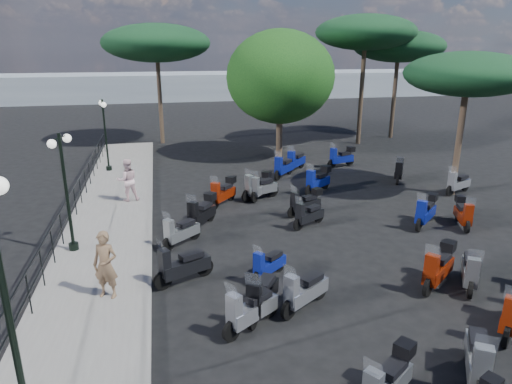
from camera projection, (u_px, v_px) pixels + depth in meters
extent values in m
plane|color=black|center=(314.00, 254.00, 14.41)|extent=(120.00, 120.00, 0.00)
cube|color=slate|center=(108.00, 232.00, 15.89)|extent=(3.00, 30.00, 0.15)
cylinder|color=black|center=(12.00, 327.00, 9.52)|extent=(0.04, 0.04, 1.10)
cylinder|color=black|center=(29.00, 293.00, 10.79)|extent=(0.04, 0.04, 1.10)
cylinder|color=black|center=(42.00, 267.00, 12.07)|extent=(0.04, 0.04, 1.10)
cylinder|color=black|center=(53.00, 246.00, 13.34)|extent=(0.04, 0.04, 1.10)
cylinder|color=black|center=(61.00, 228.00, 14.61)|extent=(0.04, 0.04, 1.10)
cylinder|color=black|center=(69.00, 214.00, 15.88)|extent=(0.04, 0.04, 1.10)
cylinder|color=black|center=(75.00, 201.00, 17.16)|extent=(0.04, 0.04, 1.10)
cylinder|color=black|center=(80.00, 190.00, 18.43)|extent=(0.04, 0.04, 1.10)
cylinder|color=black|center=(85.00, 181.00, 19.70)|extent=(0.04, 0.04, 1.10)
cylinder|color=black|center=(89.00, 172.00, 20.98)|extent=(0.04, 0.04, 1.10)
cylinder|color=black|center=(93.00, 165.00, 22.25)|extent=(0.04, 0.04, 1.10)
cylinder|color=black|center=(96.00, 159.00, 23.52)|extent=(0.04, 0.04, 1.10)
cylinder|color=black|center=(99.00, 153.00, 24.79)|extent=(0.04, 0.04, 1.10)
cylinder|color=black|center=(102.00, 147.00, 26.07)|extent=(0.04, 0.04, 1.10)
cylinder|color=black|center=(104.00, 143.00, 27.34)|extent=(0.04, 0.04, 1.10)
cube|color=black|center=(63.00, 206.00, 15.08)|extent=(0.04, 26.00, 0.04)
cube|color=black|center=(65.00, 221.00, 15.25)|extent=(0.04, 26.00, 0.04)
cylinder|color=black|center=(7.00, 306.00, 7.32)|extent=(0.12, 0.12, 4.31)
cylinder|color=black|center=(74.00, 246.00, 14.35)|extent=(0.30, 0.30, 0.22)
cylinder|color=black|center=(67.00, 194.00, 13.81)|extent=(0.10, 0.10, 3.71)
cylinder|color=black|center=(59.00, 138.00, 13.28)|extent=(0.31, 0.80, 0.04)
sphere|color=white|center=(67.00, 138.00, 13.71)|extent=(0.26, 0.26, 0.26)
sphere|color=white|center=(52.00, 144.00, 12.92)|extent=(0.26, 0.26, 0.26)
cylinder|color=black|center=(109.00, 168.00, 23.43)|extent=(0.29, 0.29, 0.22)
cylinder|color=black|center=(106.00, 136.00, 22.91)|extent=(0.10, 0.10, 3.60)
cylinder|color=black|center=(102.00, 102.00, 22.40)|extent=(0.23, 0.80, 0.04)
sphere|color=white|center=(101.00, 103.00, 22.77)|extent=(0.25, 0.25, 0.25)
sphere|color=white|center=(104.00, 105.00, 22.08)|extent=(0.25, 0.25, 0.25)
imported|color=brown|center=(106.00, 265.00, 11.45)|extent=(0.76, 0.64, 1.78)
imported|color=silver|center=(127.00, 180.00, 18.66)|extent=(0.97, 0.82, 1.75)
cylinder|color=black|center=(253.00, 319.00, 10.56)|extent=(0.37, 0.50, 0.52)
cylinder|color=black|center=(270.00, 292.00, 11.72)|extent=(0.37, 0.50, 0.52)
cube|color=black|center=(263.00, 296.00, 11.12)|extent=(1.06, 1.39, 0.37)
cube|color=black|center=(265.00, 282.00, 11.20)|extent=(0.62, 0.72, 0.15)
cube|color=black|center=(254.00, 298.00, 10.48)|extent=(0.40, 0.37, 0.76)
plane|color=white|center=(253.00, 281.00, 10.27)|extent=(0.39, 0.29, 0.40)
cylinder|color=black|center=(163.00, 281.00, 12.25)|extent=(0.52, 0.32, 0.52)
cylinder|color=black|center=(205.00, 267.00, 13.00)|extent=(0.52, 0.32, 0.52)
cube|color=black|center=(186.00, 267.00, 12.60)|extent=(1.44, 0.93, 0.37)
cube|color=black|center=(191.00, 255.00, 12.61)|extent=(0.73, 0.57, 0.15)
cube|color=black|center=(165.00, 263.00, 12.15)|extent=(0.35, 0.40, 0.76)
plane|color=white|center=(161.00, 247.00, 11.96)|extent=(0.25, 0.41, 0.40)
cylinder|color=black|center=(168.00, 244.00, 14.53)|extent=(0.43, 0.39, 0.48)
cylinder|color=black|center=(195.00, 233.00, 15.44)|extent=(0.43, 0.39, 0.48)
cube|color=gray|center=(183.00, 233.00, 14.97)|extent=(1.21, 1.11, 0.34)
cube|color=black|center=(186.00, 223.00, 15.01)|extent=(0.65, 0.62, 0.14)
cube|color=gray|center=(169.00, 230.00, 14.45)|extent=(0.36, 0.37, 0.70)
plane|color=white|center=(167.00, 217.00, 14.26)|extent=(0.31, 0.34, 0.37)
cylinder|color=black|center=(192.00, 227.00, 15.88)|extent=(0.39, 0.49, 0.52)
cylinder|color=black|center=(210.00, 215.00, 17.02)|extent=(0.39, 0.49, 0.52)
cube|color=black|center=(202.00, 215.00, 16.44)|extent=(1.13, 1.37, 0.37)
cube|color=black|center=(204.00, 205.00, 16.51)|extent=(0.65, 0.72, 0.15)
cube|color=black|center=(193.00, 212.00, 15.80)|extent=(0.41, 0.39, 0.76)
plane|color=white|center=(191.00, 200.00, 15.59)|extent=(0.39, 0.31, 0.41)
cube|color=black|center=(210.00, 197.00, 16.83)|extent=(0.50, 0.50, 0.28)
cylinder|color=black|center=(215.00, 203.00, 18.24)|extent=(0.40, 0.45, 0.50)
cylinder|color=black|center=(231.00, 195.00, 19.29)|extent=(0.40, 0.45, 0.50)
cube|color=maroon|center=(224.00, 194.00, 18.75)|extent=(1.15, 1.26, 0.36)
cube|color=black|center=(226.00, 186.00, 18.81)|extent=(0.64, 0.68, 0.15)
cube|color=maroon|center=(215.00, 191.00, 18.17)|extent=(0.39, 0.38, 0.73)
plane|color=white|center=(214.00, 181.00, 17.97)|extent=(0.36, 0.32, 0.39)
cube|color=black|center=(231.00, 180.00, 19.10)|extent=(0.48, 0.49, 0.27)
cylinder|color=black|center=(401.00, 378.00, 8.71)|extent=(0.46, 0.36, 0.49)
cube|color=black|center=(393.00, 368.00, 8.29)|extent=(0.68, 0.60, 0.14)
plane|color=white|center=(373.00, 369.00, 7.58)|extent=(0.29, 0.36, 0.38)
cube|color=black|center=(405.00, 349.00, 8.52)|extent=(0.47, 0.47, 0.26)
cylinder|color=black|center=(289.00, 309.00, 10.94)|extent=(0.48, 0.38, 0.51)
cylinder|color=black|center=(320.00, 290.00, 11.82)|extent=(0.48, 0.38, 0.51)
cube|color=#ABAEB6|center=(306.00, 292.00, 11.35)|extent=(1.34, 1.08, 0.36)
cube|color=black|center=(311.00, 278.00, 11.39)|extent=(0.71, 0.62, 0.15)
cube|color=#ABAEB6|center=(291.00, 290.00, 10.84)|extent=(0.37, 0.40, 0.74)
plane|color=white|center=(290.00, 273.00, 10.65)|extent=(0.30, 0.38, 0.40)
cylinder|color=black|center=(257.00, 278.00, 12.48)|extent=(0.39, 0.34, 0.43)
cylinder|color=black|center=(280.00, 264.00, 13.28)|extent=(0.39, 0.34, 0.43)
cube|color=navy|center=(270.00, 265.00, 12.87)|extent=(1.09, 0.97, 0.30)
cube|color=black|center=(273.00, 255.00, 12.90)|extent=(0.58, 0.55, 0.13)
cube|color=navy|center=(259.00, 264.00, 12.41)|extent=(0.32, 0.33, 0.63)
plane|color=white|center=(258.00, 251.00, 12.25)|extent=(0.27, 0.31, 0.33)
cylinder|color=black|center=(254.00, 197.00, 19.02)|extent=(0.38, 0.45, 0.49)
cylinder|color=black|center=(266.00, 189.00, 20.08)|extent=(0.38, 0.45, 0.49)
cube|color=gray|center=(261.00, 189.00, 19.53)|extent=(1.09, 1.27, 0.35)
cube|color=black|center=(263.00, 181.00, 19.60)|extent=(0.62, 0.67, 0.14)
cube|color=gray|center=(255.00, 186.00, 18.94)|extent=(0.38, 0.37, 0.72)
plane|color=white|center=(254.00, 175.00, 18.75)|extent=(0.36, 0.30, 0.38)
cube|color=black|center=(267.00, 175.00, 19.89)|extent=(0.47, 0.48, 0.27)
cylinder|color=black|center=(247.00, 196.00, 19.10)|extent=(0.53, 0.29, 0.53)
cylinder|color=black|center=(273.00, 191.00, 19.79)|extent=(0.53, 0.29, 0.53)
cube|color=gray|center=(261.00, 189.00, 19.42)|extent=(1.46, 0.87, 0.37)
cube|color=black|center=(265.00, 181.00, 19.42)|extent=(0.73, 0.55, 0.15)
cube|color=gray|center=(249.00, 184.00, 19.00)|extent=(0.34, 0.39, 0.77)
plane|color=white|center=(248.00, 173.00, 18.81)|extent=(0.23, 0.42, 0.41)
cylinder|color=black|center=(473.00, 348.00, 9.53)|extent=(0.37, 0.50, 0.52)
cube|color=gray|center=(477.00, 358.00, 8.94)|extent=(1.08, 1.38, 0.37)
cube|color=black|center=(478.00, 339.00, 9.01)|extent=(0.63, 0.72, 0.15)
cube|color=gray|center=(482.00, 365.00, 8.29)|extent=(0.40, 0.38, 0.76)
plane|color=white|center=(486.00, 344.00, 8.09)|extent=(0.39, 0.30, 0.40)
cube|color=black|center=(491.00, 384.00, 7.79)|extent=(0.40, 0.39, 0.23)
cylinder|color=black|center=(470.00, 289.00, 11.85)|extent=(0.36, 0.47, 0.50)
cylinder|color=black|center=(468.00, 268.00, 12.95)|extent=(0.36, 0.47, 0.50)
cube|color=gray|center=(470.00, 271.00, 12.39)|extent=(1.04, 1.32, 0.35)
cube|color=black|center=(471.00, 259.00, 12.46)|extent=(0.60, 0.69, 0.15)
cube|color=gray|center=(472.00, 271.00, 11.77)|extent=(0.39, 0.36, 0.73)
plane|color=white|center=(475.00, 256.00, 11.57)|extent=(0.37, 0.29, 0.39)
cylinder|color=black|center=(293.00, 212.00, 17.36)|extent=(0.47, 0.26, 0.46)
cylinder|color=black|center=(316.00, 206.00, 17.97)|extent=(0.47, 0.26, 0.46)
cube|color=black|center=(306.00, 205.00, 17.64)|extent=(1.28, 0.76, 0.33)
cube|color=black|center=(309.00, 197.00, 17.64)|extent=(0.64, 0.48, 0.13)
cube|color=black|center=(295.00, 201.00, 17.27)|extent=(0.30, 0.35, 0.67)
plane|color=white|center=(294.00, 190.00, 17.10)|extent=(0.20, 0.37, 0.36)
cube|color=black|center=(317.00, 191.00, 17.79)|extent=(0.42, 0.41, 0.25)
cylinder|color=black|center=(298.00, 224.00, 16.18)|extent=(0.44, 0.31, 0.45)
cylinder|color=black|center=(319.00, 217.00, 16.91)|extent=(0.44, 0.31, 0.45)
cube|color=black|center=(310.00, 216.00, 16.53)|extent=(1.22, 0.91, 0.32)
cube|color=black|center=(313.00, 208.00, 16.55)|extent=(0.63, 0.53, 0.13)
cube|color=black|center=(300.00, 212.00, 16.09)|extent=(0.32, 0.35, 0.66)
plane|color=white|center=(299.00, 201.00, 15.93)|extent=(0.25, 0.35, 0.35)
cylinder|color=black|center=(278.00, 175.00, 22.13)|extent=(0.44, 0.46, 0.52)
cylinder|color=black|center=(290.00, 169.00, 23.20)|extent=(0.44, 0.46, 0.52)
cube|color=navy|center=(284.00, 168.00, 22.65)|extent=(1.24, 1.29, 0.37)
cube|color=black|center=(286.00, 161.00, 22.71)|extent=(0.69, 0.70, 0.15)
cube|color=navy|center=(279.00, 165.00, 22.05)|extent=(0.40, 0.40, 0.76)
plane|color=white|center=(278.00, 155.00, 21.84)|extent=(0.36, 0.35, 0.41)
cylinder|color=black|center=(507.00, 336.00, 9.92)|extent=(0.47, 0.43, 0.53)
cube|color=maroon|center=(511.00, 314.00, 9.83)|extent=(0.40, 0.41, 0.77)
cylinder|color=black|center=(428.00, 287.00, 11.93)|extent=(0.48, 0.41, 0.53)
cylinder|color=black|center=(445.00, 269.00, 12.89)|extent=(0.48, 0.41, 0.53)
cube|color=maroon|center=(438.00, 270.00, 12.39)|extent=(1.35, 1.17, 0.37)
cube|color=black|center=(442.00, 258.00, 12.43)|extent=(0.72, 0.66, 0.15)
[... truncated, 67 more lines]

